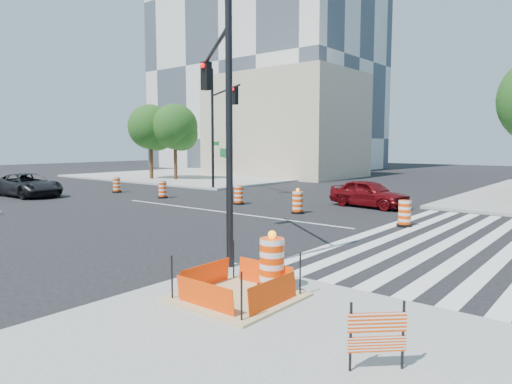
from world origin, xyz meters
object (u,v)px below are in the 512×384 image
dark_suv (28,185)px  signal_pole_nw (219,116)px  signal_pole_se (220,92)px  red_coupe (369,193)px

dark_suv → signal_pole_nw: size_ratio=0.62×
signal_pole_nw → dark_suv: bearing=-97.1°
signal_pole_se → dark_suv: bearing=28.2°
dark_suv → signal_pole_nw: 12.64m
signal_pole_se → signal_pole_nw: bearing=-7.9°
signal_pole_se → signal_pole_nw: signal_pole_nw is taller
red_coupe → signal_pole_nw: (-11.04, 0.55, 4.35)m
red_coupe → signal_pole_nw: 11.88m
dark_suv → signal_pole_se: signal_pole_se is taller
red_coupe → dark_suv: (-18.36, -8.79, 0.01)m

